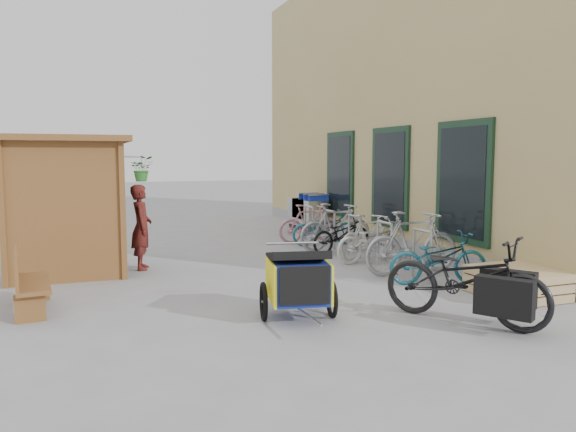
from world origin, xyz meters
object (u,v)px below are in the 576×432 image
object	(u,v)px
bike_2	(373,241)
pallet_stack	(517,282)
bike_5	(336,227)
bike_6	(325,228)
bike_4	(342,234)
bike_3	(368,237)
person_kiosk	(141,227)
bike_1	(412,243)
bike_0	(438,258)
shopping_carts	(307,208)
bike_7	(309,223)
kiosk	(59,186)
child_trailer	(298,278)
bench	(26,279)
cargo_bike	(467,280)

from	to	relation	value
bike_2	pallet_stack	bearing A→B (deg)	-169.91
bike_5	bike_6	bearing A→B (deg)	-10.17
bike_4	bike_3	bearing A→B (deg)	173.88
person_kiosk	bike_1	xyz separation A→B (m)	(4.36, -2.13, -0.22)
bike_0	bike_6	world-z (taller)	bike_0
person_kiosk	bike_5	world-z (taller)	person_kiosk
shopping_carts	bike_2	bearing A→B (deg)	-97.47
shopping_carts	bike_3	bearing A→B (deg)	-97.46
shopping_carts	bike_2	distance (m)	4.92
shopping_carts	bike_7	distance (m)	2.26
kiosk	bike_1	size ratio (longest dim) A/B	1.34
bike_2	bike_7	size ratio (longest dim) A/B	1.04
bike_3	bike_7	bearing A→B (deg)	-12.41
bike_0	bike_5	world-z (taller)	bike_5
bike_1	bike_4	distance (m)	2.44
bike_0	bike_4	bearing A→B (deg)	16.45
kiosk	shopping_carts	world-z (taller)	kiosk
bike_1	child_trailer	bearing A→B (deg)	121.58
child_trailer	person_kiosk	xyz separation A→B (m)	(-1.50, 3.93, 0.25)
bench	bike_7	bearing A→B (deg)	30.88
bench	child_trailer	distance (m)	3.60
person_kiosk	bike_3	distance (m)	4.38
bike_3	pallet_stack	bearing A→B (deg)	172.41
kiosk	child_trailer	xyz separation A→B (m)	(2.85, -3.77, -1.03)
person_kiosk	bike_1	size ratio (longest dim) A/B	0.83
bike_2	bike_4	size ratio (longest dim) A/B	1.04
shopping_carts	person_kiosk	world-z (taller)	person_kiosk
child_trailer	bike_0	bearing A→B (deg)	30.96
bike_4	bike_5	size ratio (longest dim) A/B	0.88
shopping_carts	bike_3	world-z (taller)	shopping_carts
bike_5	kiosk	bearing A→B (deg)	93.58
child_trailer	bike_0	size ratio (longest dim) A/B	1.01
shopping_carts	bike_5	world-z (taller)	shopping_carts
bike_3	bike_4	size ratio (longest dim) A/B	1.00
bike_2	bike_7	xyz separation A→B (m)	(-0.19, 2.78, 0.04)
bench	shopping_carts	bearing A→B (deg)	38.38
bike_7	bike_4	bearing A→B (deg)	-177.34
bike_4	bench	bearing A→B (deg)	99.75
cargo_bike	bike_6	bearing A→B (deg)	49.78
bench	bike_3	xyz separation A→B (m)	(6.07, 1.76, 0.03)
shopping_carts	child_trailer	xyz separation A→B (m)	(-3.42, -7.89, -0.10)
child_trailer	bike_2	xyz separation A→B (m)	(2.78, 3.02, -0.10)
bike_3	person_kiosk	bearing A→B (deg)	64.16
bike_5	bike_4	bearing A→B (deg)	173.25
pallet_stack	bike_0	distance (m)	1.26
bike_4	shopping_carts	bearing A→B (deg)	-25.90
kiosk	bike_2	bearing A→B (deg)	-7.56
bike_3	bike_7	world-z (taller)	bike_7
person_kiosk	bike_5	distance (m)	4.25
bike_4	bike_6	size ratio (longest dim) A/B	0.99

